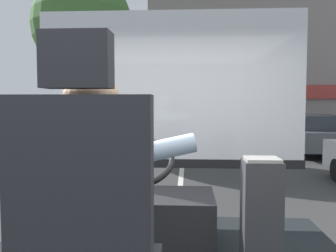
# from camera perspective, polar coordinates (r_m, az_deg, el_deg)

# --- Properties ---
(ground) EXTENTS (18.00, 44.00, 0.06)m
(ground) POSITION_cam_1_polar(r_m,az_deg,el_deg) (10.66, 2.36, -6.20)
(ground) COLOR #373737
(driver_seat) EXTENTS (0.48, 0.48, 1.31)m
(driver_seat) POSITION_cam_1_polar(r_m,az_deg,el_deg) (1.37, -12.72, -19.04)
(driver_seat) COLOR black
(driver_seat) RESTS_ON bus_floor
(bus_driver) EXTENTS (0.80, 0.54, 0.75)m
(bus_driver) POSITION_cam_1_polar(r_m,az_deg,el_deg) (1.43, -11.39, -10.72)
(bus_driver) COLOR black
(bus_driver) RESTS_ON driver_seat
(steering_console) EXTENTS (1.10, 1.01, 0.86)m
(steering_console) POSITION_cam_1_polar(r_m,az_deg,el_deg) (2.71, -4.54, -14.65)
(steering_console) COLOR black
(steering_console) RESTS_ON bus_floor
(fare_box) EXTENTS (0.24, 0.22, 0.74)m
(fare_box) POSITION_cam_1_polar(r_m,az_deg,el_deg) (2.36, 14.90, -13.99)
(fare_box) COLOR #333338
(fare_box) RESTS_ON bus_floor
(windshield_panel) EXTENTS (2.50, 0.08, 1.48)m
(windshield_panel) POSITION_cam_1_polar(r_m,az_deg,el_deg) (3.32, 0.46, 3.11)
(windshield_panel) COLOR white
(street_tree) EXTENTS (3.53, 3.53, 6.29)m
(street_tree) POSITION_cam_1_polar(r_m,az_deg,el_deg) (13.18, -13.69, 15.41)
(street_tree) COLOR #4C3828
(street_tree) RESTS_ON ground
(shop_building) EXTENTS (12.74, 4.48, 6.44)m
(shop_building) POSITION_cam_1_polar(r_m,az_deg,el_deg) (18.64, 17.58, 7.89)
(shop_building) COLOR gray
(shop_building) RESTS_ON ground
(parked_car_charcoal) EXTENTS (1.99, 3.91, 1.40)m
(parked_car_charcoal) POSITION_cam_1_polar(r_m,az_deg,el_deg) (13.51, 22.86, -1.19)
(parked_car_charcoal) COLOR #474C51
(parked_car_charcoal) RESTS_ON ground
(parked_car_silver) EXTENTS (1.89, 4.15, 1.39)m
(parked_car_silver) POSITION_cam_1_polar(r_m,az_deg,el_deg) (18.17, 17.82, 0.09)
(parked_car_silver) COLOR silver
(parked_car_silver) RESTS_ON ground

